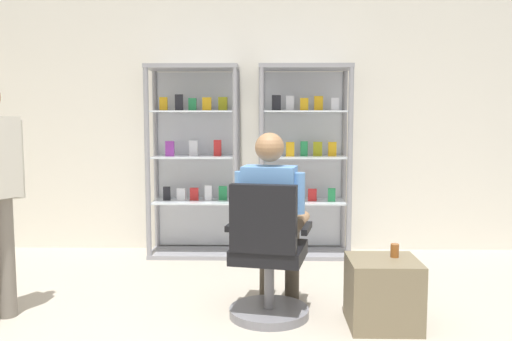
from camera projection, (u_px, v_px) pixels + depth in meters
back_wall at (250, 121)px, 5.54m from camera, size 6.00×0.10×2.70m
display_cabinet_left at (195, 160)px, 5.35m from camera, size 0.90×0.45×1.90m
display_cabinet_right at (304, 160)px, 5.33m from camera, size 0.90×0.45×1.90m
office_chair at (268, 264)px, 3.62m from camera, size 0.61×0.57×0.96m
seated_shopkeeper at (272, 214)px, 3.75m from camera, size 0.54×0.61×1.29m
storage_crate at (383, 293)px, 3.53m from camera, size 0.46×0.44×0.46m
tea_glass at (395, 251)px, 3.55m from camera, size 0.06×0.06×0.09m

